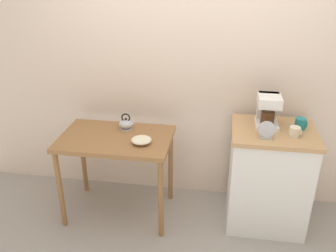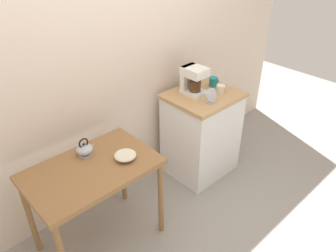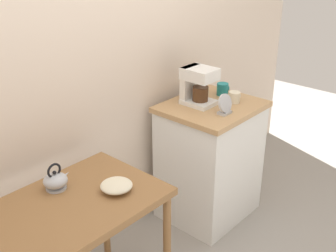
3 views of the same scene
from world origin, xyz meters
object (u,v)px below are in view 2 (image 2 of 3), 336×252
(mug_small_cream, at_px, (221,89))
(teakettle, at_px, (85,149))
(table_clock, at_px, (211,97))
(coffee_maker, at_px, (193,79))
(bowl_stoneware, at_px, (125,155))
(mug_dark_teal, at_px, (213,82))

(mug_small_cream, bearing_deg, teakettle, 173.10)
(mug_small_cream, bearing_deg, table_clock, -162.44)
(coffee_maker, bearing_deg, mug_small_cream, -43.57)
(bowl_stoneware, relative_size, coffee_maker, 0.64)
(coffee_maker, distance_m, mug_dark_teal, 0.28)
(mug_dark_teal, bearing_deg, teakettle, 179.18)
(bowl_stoneware, bearing_deg, table_clock, 0.67)
(mug_small_cream, xyz_separation_m, table_clock, (-0.22, -0.07, 0.02))
(bowl_stoneware, distance_m, table_clock, 0.99)
(bowl_stoneware, height_order, table_clock, table_clock)
(table_clock, bearing_deg, mug_small_cream, 17.56)
(coffee_maker, bearing_deg, bowl_stoneware, -165.06)
(teakettle, distance_m, mug_dark_teal, 1.46)
(mug_small_cream, distance_m, mug_dark_teal, 0.16)
(coffee_maker, height_order, table_clock, coffee_maker)
(mug_dark_teal, height_order, table_clock, table_clock)
(mug_small_cream, distance_m, table_clock, 0.23)
(coffee_maker, height_order, mug_dark_teal, coffee_maker)
(teakettle, xyz_separation_m, mug_dark_teal, (1.45, -0.02, 0.12))
(bowl_stoneware, relative_size, mug_dark_teal, 1.81)
(bowl_stoneware, bearing_deg, mug_dark_teal, 10.26)
(coffee_maker, relative_size, table_clock, 1.90)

